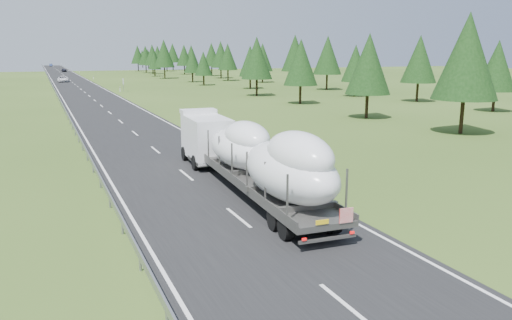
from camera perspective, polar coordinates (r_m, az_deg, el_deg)
name	(u,v)px	position (r m, az deg, el deg)	size (l,w,h in m)	color
ground	(239,218)	(23.48, -2.01, -6.63)	(400.00, 400.00, 0.00)	#344D19
road_surface	(77,86)	(121.21, -19.74, 7.93)	(10.00, 400.00, 0.02)	black
guardrail	(52,84)	(120.88, -22.29, 8.01)	(0.10, 400.00, 0.76)	slate
marker_posts	(85,74)	(176.45, -18.91, 9.29)	(0.13, 350.08, 1.00)	silver
highway_sign	(123,82)	(102.02, -14.94, 8.57)	(0.08, 0.90, 2.60)	slate
tree_line_right	(248,56)	(119.84, -0.96, 11.77)	(25.96, 270.82, 11.99)	black
boat_truck	(252,153)	(26.86, -0.48, 0.77)	(3.48, 19.41, 4.27)	silver
distant_van	(63,79)	(140.23, -21.18, 8.63)	(2.59, 5.62, 1.56)	white
distant_car_dark	(64,70)	(212.77, -21.09, 9.56)	(1.64, 4.08, 1.39)	black
distant_car_blue	(51,65)	(296.86, -22.39, 10.00)	(1.57, 4.49, 1.48)	navy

